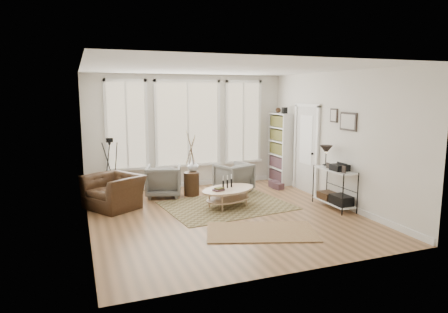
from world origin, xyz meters
name	(u,v)px	position (x,y,z in m)	size (l,w,h in m)	color
room	(226,145)	(0.02, 0.03, 1.43)	(5.50, 5.54, 2.90)	#A07248
bay_window	(188,125)	(0.00, 2.71, 1.61)	(4.14, 0.12, 2.24)	tan
door	(306,147)	(2.57, 1.15, 1.12)	(0.09, 1.06, 2.22)	silver
bookcase	(280,148)	(2.44, 2.23, 0.96)	(0.31, 0.85, 2.06)	white
low_shelf	(334,184)	(2.38, -0.30, 0.51)	(0.38, 1.08, 1.30)	white
wall_art	(344,120)	(2.58, -0.27, 1.88)	(0.04, 0.88, 0.44)	black
rug_main	(227,205)	(0.28, 0.63, 0.01)	(2.61, 1.96, 0.01)	brown
rug_runner	(261,231)	(0.26, -1.14, 0.01)	(1.92, 1.07, 0.01)	brown
coffee_table	(228,193)	(0.27, 0.54, 0.32)	(1.49, 1.23, 0.59)	tan
armchair_left	(164,181)	(-0.83, 1.94, 0.37)	(0.79, 0.82, 0.74)	slate
armchair_right	(234,177)	(0.90, 1.79, 0.36)	(0.77, 0.79, 0.72)	slate
side_table	(191,164)	(-0.19, 1.79, 0.75)	(0.37, 0.37, 1.56)	#392415
vase	(193,165)	(-0.10, 1.94, 0.70)	(0.27, 0.27, 0.28)	silver
accent_chair	(114,192)	(-2.04, 1.34, 0.36)	(0.96, 1.09, 0.71)	#392415
tripod_camera	(111,171)	(-2.02, 2.14, 0.65)	(0.50, 0.50, 1.42)	black
book_stack_near	(274,184)	(2.05, 1.81, 0.09)	(0.21, 0.26, 0.17)	brown
book_stack_far	(278,186)	(2.05, 1.57, 0.08)	(0.19, 0.24, 0.16)	brown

